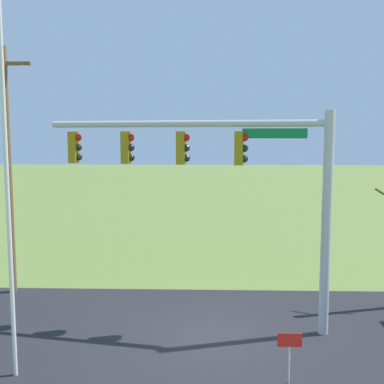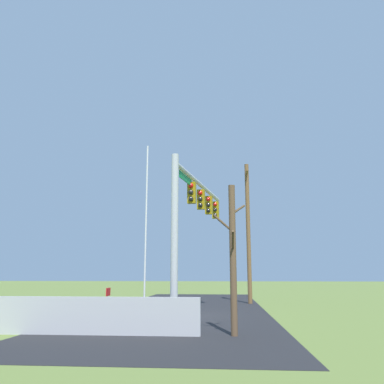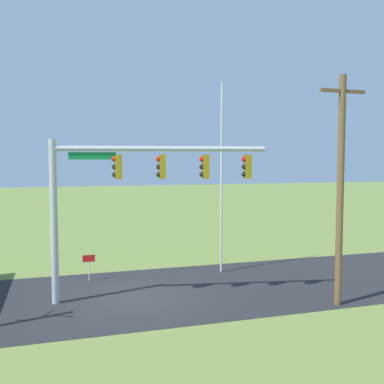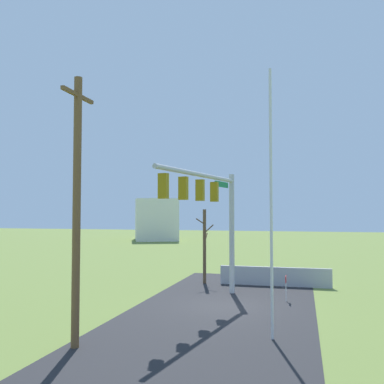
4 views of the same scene
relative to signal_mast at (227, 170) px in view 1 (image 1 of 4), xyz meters
name	(u,v)px [view 1 (image 1 of 4)]	position (x,y,z in m)	size (l,w,h in m)	color
ground_plane	(212,335)	(-0.42, -0.72, -4.67)	(160.00, 160.00, 0.00)	olive
road_surface	(73,333)	(-4.42, -0.72, -4.66)	(28.00, 8.00, 0.01)	#232326
sidewalk_corner	(358,334)	(3.77, -0.51, -4.67)	(6.00, 6.00, 0.01)	#B7B5AD
signal_mast	(227,170)	(0.00, 0.00, 0.00)	(8.26, 1.74, 6.35)	#B2B5BA
flagpole	(7,180)	(-5.10, -3.18, -0.01)	(0.10, 0.10, 9.32)	silver
utility_pole	(8,168)	(-7.60, 2.84, -0.14)	(1.90, 0.26, 8.72)	brown
open_sign	(290,346)	(1.31, -3.39, -3.76)	(0.56, 0.04, 1.22)	silver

